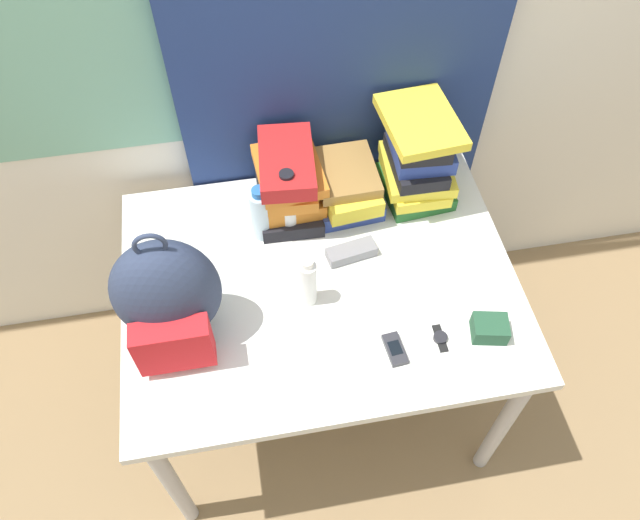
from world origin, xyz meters
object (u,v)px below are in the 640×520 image
Objects in this scene: sports_bottle at (288,204)px; camera_pouch at (490,328)px; water_bottle at (261,214)px; sunglasses_case at (351,252)px; book_stack_center at (345,185)px; book_stack_right at (418,158)px; backpack at (167,297)px; cell_phone at (395,349)px; wristwatch at (440,338)px; sunscreen_bottle at (308,282)px; book_stack_left at (289,183)px.

sports_bottle is 0.68m from camera_pouch.
water_bottle reaches higher than sunglasses_case.
sunglasses_case is (-0.02, -0.22, -0.05)m from book_stack_center.
book_stack_right is 1.97× the size of sunglasses_case.
backpack is 0.87m from book_stack_right.
wristwatch is at bearing 6.01° from cell_phone.
sunscreen_bottle reaches higher than wristwatch.
camera_pouch is at bearing -39.15° from water_bottle.
sunscreen_bottle is (0.37, 0.04, -0.09)m from backpack.
cell_phone is at bearing -178.70° from camera_pouch.
sunscreen_bottle is 0.52m from camera_pouch.
sunglasses_case is at bearing 119.57° from wristwatch.
sunscreen_bottle is at bearing 5.85° from backpack.
camera_pouch is at bearing -62.05° from book_stack_center.
backpack reaches higher than sports_bottle.
cell_phone is 0.13m from wristwatch.
backpack is 0.54m from book_stack_left.
cell_phone is at bearing -57.28° from water_bottle.
sports_bottle is at bearing 141.41° from sunglasses_case.
camera_pouch is (0.32, -0.33, 0.01)m from sunglasses_case.
wristwatch is (0.34, -0.19, -0.08)m from sunscreen_bottle.
book_stack_right is at bearing -0.56° from book_stack_center.
book_stack_left is at bearing 80.73° from sports_bottle.
book_stack_left is at bearing 42.34° from water_bottle.
cell_phone is (-0.20, -0.56, -0.14)m from book_stack_right.
sunscreen_bottle is at bearing -86.74° from sports_bottle.
wristwatch is at bearing 176.64° from camera_pouch.
backpack is 0.57m from sunglasses_case.
water_bottle is at bearing -161.47° from book_stack_center.
backpack is at bearing 169.19° from camera_pouch.
book_stack_right is 0.61m from cell_phone.
book_stack_right reaches higher than book_stack_left.
wristwatch is (0.71, -0.15, -0.17)m from backpack.
camera_pouch is (0.49, -0.47, -0.09)m from sports_bottle.
sunglasses_case is (0.15, -0.22, -0.10)m from book_stack_left.
book_stack_left is 1.57× the size of sunscreen_bottle.
water_bottle reaches higher than camera_pouch.
water_bottle is 1.84× the size of camera_pouch.
book_stack_right is 2.86× the size of camera_pouch.
book_stack_right is at bearing 41.65° from sunglasses_case.
backpack reaches higher than camera_pouch.
water_bottle is 1.99× the size of cell_phone.
water_bottle reaches higher than sunscreen_bottle.
backpack is at bearing -174.15° from sunscreen_bottle.
book_stack_right is 0.43m from sports_bottle.
cell_phone is at bearing -16.19° from backpack.
book_stack_center is 1.87× the size of sunglasses_case.
camera_pouch reaches higher than sunglasses_case.
sunscreen_bottle is 1.71× the size of camera_pouch.
camera_pouch is 0.14m from wristwatch.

